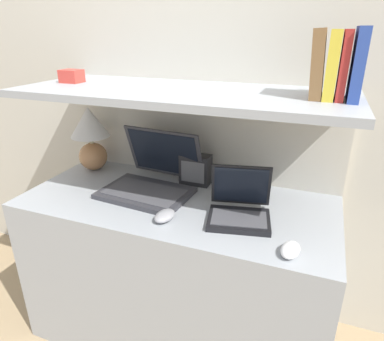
{
  "coord_description": "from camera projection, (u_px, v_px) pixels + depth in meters",
  "views": [
    {
      "loc": [
        0.51,
        -0.86,
        1.36
      ],
      "look_at": [
        0.07,
        0.28,
        0.85
      ],
      "focal_mm": 32.0,
      "sensor_mm": 36.0,
      "label": 1
    }
  ],
  "objects": [
    {
      "name": "wall_back",
      "position": [
        205.0,
        68.0,
        1.52
      ],
      "size": [
        6.0,
        0.05,
        2.4
      ],
      "color": "beige",
      "rests_on": "ground_plane"
    },
    {
      "name": "desk",
      "position": [
        177.0,
        270.0,
        1.54
      ],
      "size": [
        1.28,
        0.57,
        0.71
      ],
      "color": "#999EA3",
      "rests_on": "ground_plane"
    },
    {
      "name": "back_riser",
      "position": [
        200.0,
        200.0,
        1.73
      ],
      "size": [
        1.28,
        0.04,
        1.12
      ],
      "color": "beige",
      "rests_on": "ground_plane"
    },
    {
      "name": "shelf",
      "position": [
        181.0,
        93.0,
        1.3
      ],
      "size": [
        1.28,
        0.51,
        0.03
      ],
      "color": "#999EA3",
      "rests_on": "back_riser"
    },
    {
      "name": "table_lamp",
      "position": [
        91.0,
        134.0,
        1.66
      ],
      "size": [
        0.19,
        0.19,
        0.32
      ],
      "color": "#B27A4C",
      "rests_on": "desk"
    },
    {
      "name": "laptop_large",
      "position": [
        152.0,
        179.0,
        1.48
      ],
      "size": [
        0.39,
        0.37,
        0.25
      ],
      "color": "#333338",
      "rests_on": "desk"
    },
    {
      "name": "laptop_small",
      "position": [
        240.0,
        208.0,
        1.26
      ],
      "size": [
        0.26,
        0.25,
        0.19
      ],
      "color": "black",
      "rests_on": "desk"
    },
    {
      "name": "computer_mouse",
      "position": [
        165.0,
        216.0,
        1.26
      ],
      "size": [
        0.08,
        0.11,
        0.03
      ],
      "color": "#99999E",
      "rests_on": "desk"
    },
    {
      "name": "second_mouse",
      "position": [
        290.0,
        250.0,
        1.07
      ],
      "size": [
        0.07,
        0.1,
        0.03
      ],
      "color": "white",
      "rests_on": "desk"
    },
    {
      "name": "router_box",
      "position": [
        196.0,
        169.0,
        1.54
      ],
      "size": [
        0.13,
        0.08,
        0.14
      ],
      "color": "black",
      "rests_on": "desk"
    },
    {
      "name": "book_blue",
      "position": [
        358.0,
        64.0,
        1.06
      ],
      "size": [
        0.03,
        0.16,
        0.22
      ],
      "color": "#284293",
      "rests_on": "shelf"
    },
    {
      "name": "book_red",
      "position": [
        344.0,
        65.0,
        1.07
      ],
      "size": [
        0.02,
        0.14,
        0.21
      ],
      "color": "#A82823",
      "rests_on": "shelf"
    },
    {
      "name": "book_yellow",
      "position": [
        332.0,
        65.0,
        1.08
      ],
      "size": [
        0.03,
        0.14,
        0.21
      ],
      "color": "gold",
      "rests_on": "shelf"
    },
    {
      "name": "book_brown",
      "position": [
        318.0,
        64.0,
        1.1
      ],
      "size": [
        0.05,
        0.14,
        0.22
      ],
      "color": "brown",
      "rests_on": "shelf"
    },
    {
      "name": "shelf_gadget",
      "position": [
        72.0,
        76.0,
        1.45
      ],
      "size": [
        0.09,
        0.07,
        0.05
      ],
      "color": "#CC3D33",
      "rests_on": "shelf"
    }
  ]
}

